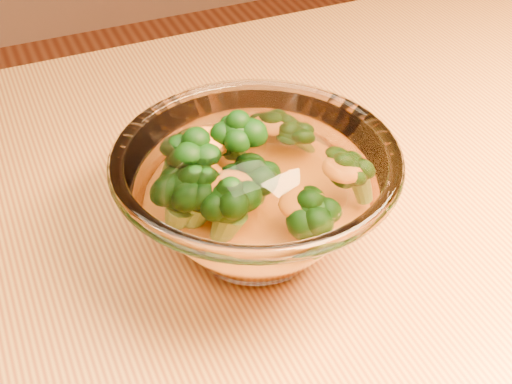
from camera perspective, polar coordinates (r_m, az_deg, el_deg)
table at (r=0.67m, az=6.58°, el=-9.54°), size 1.20×0.80×0.75m
glass_bowl at (r=0.55m, az=0.00°, el=-0.38°), size 0.22×0.22×0.10m
cheese_sauce at (r=0.56m, az=0.00°, el=-1.99°), size 0.12×0.12×0.03m
broccoli_heap at (r=0.55m, az=-1.25°, el=1.27°), size 0.15×0.15×0.08m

